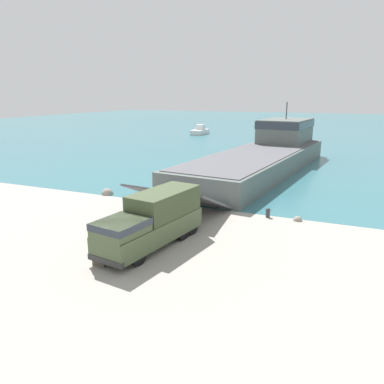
{
  "coord_description": "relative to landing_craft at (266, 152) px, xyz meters",
  "views": [
    {
      "loc": [
        10.62,
        -23.56,
        9.03
      ],
      "look_at": [
        0.15,
        0.91,
        2.13
      ],
      "focal_mm": 35.0,
      "sensor_mm": 36.0,
      "label": 1
    }
  ],
  "objects": [
    {
      "name": "military_truck",
      "position": [
        -0.82,
        -28.01,
        -0.36
      ],
      "size": [
        3.61,
        8.33,
        3.25
      ],
      "rotation": [
        0.0,
        0.0,
        -1.72
      ],
      "color": "#475638",
      "rests_on": "ground_plane"
    },
    {
      "name": "cargo_crate",
      "position": [
        -2.14,
        -31.37,
        -1.63
      ],
      "size": [
        0.8,
        0.94,
        0.75
      ],
      "primitive_type": "cube",
      "rotation": [
        0.0,
        0.0,
        0.05
      ],
      "color": "#4C4738",
      "rests_on": "ground_plane"
    },
    {
      "name": "water_surface",
      "position": [
        -0.72,
        70.69,
        -2.01
      ],
      "size": [
        240.0,
        180.0,
        0.01
      ],
      "primitive_type": "cube",
      "color": "#336B75",
      "rests_on": "ground_plane"
    },
    {
      "name": "mooring_bollard",
      "position": [
        4.54,
        -19.72,
        -1.61
      ],
      "size": [
        0.36,
        0.36,
        0.74
      ],
      "color": "#333338",
      "rests_on": "ground_plane"
    },
    {
      "name": "landing_craft",
      "position": [
        0.0,
        0.0,
        0.0
      ],
      "size": [
        11.87,
        37.99,
        8.1
      ],
      "rotation": [
        0.0,
        0.0,
        -0.11
      ],
      "color": "#56605B",
      "rests_on": "ground_plane"
    },
    {
      "name": "shoreline_rock_a",
      "position": [
        6.75,
        -19.62,
        -2.01
      ],
      "size": [
        0.68,
        0.68,
        0.68
      ],
      "primitive_type": "sphere",
      "color": "gray",
      "rests_on": "ground_plane"
    },
    {
      "name": "soldier_on_ramp",
      "position": [
        -3.6,
        -29.31,
        -1.03
      ],
      "size": [
        0.49,
        0.47,
        1.69
      ],
      "rotation": [
        0.0,
        0.0,
        2.27
      ],
      "color": "#3D4C33",
      "rests_on": "ground_plane"
    },
    {
      "name": "shoreline_rock_b",
      "position": [
        -10.77,
        -18.87,
        -2.01
      ],
      "size": [
        1.14,
        1.14,
        1.14
      ],
      "primitive_type": "sphere",
      "color": "gray",
      "rests_on": "ground_plane"
    },
    {
      "name": "ground_plane",
      "position": [
        -0.72,
        -23.4,
        -2.01
      ],
      "size": [
        240.0,
        240.0,
        0.0
      ],
      "primitive_type": "plane",
      "color": "#9E998E"
    },
    {
      "name": "moored_boat_a",
      "position": [
        -23.68,
        36.3,
        -1.25
      ],
      "size": [
        2.63,
        6.13,
        2.29
      ],
      "rotation": [
        0.0,
        0.0,
        3.14
      ],
      "color": "white",
      "rests_on": "ground_plane"
    }
  ]
}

